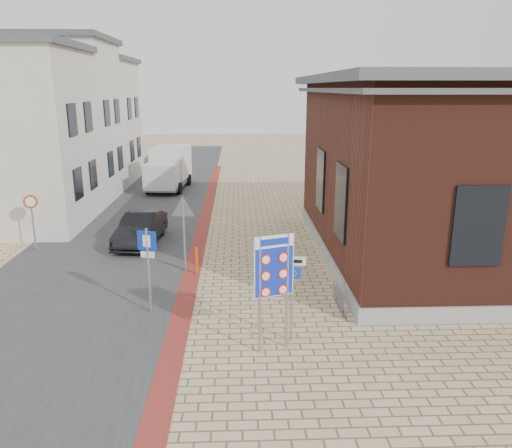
{
  "coord_description": "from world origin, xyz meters",
  "views": [
    {
      "loc": [
        -0.35,
        -11.46,
        6.33
      ],
      "look_at": [
        0.22,
        3.62,
        2.2
      ],
      "focal_mm": 35.0,
      "sensor_mm": 36.0,
      "label": 1
    }
  ],
  "objects_px": {
    "essen_sign": "(292,282)",
    "border_sign": "(274,269)",
    "parking_sign": "(148,256)",
    "box_truck": "(169,168)",
    "sedan": "(141,229)",
    "bollard": "(197,261)"
  },
  "relations": [
    {
      "from": "sedan",
      "to": "bollard",
      "type": "xyz_separation_m",
      "value": [
        2.62,
        -3.74,
        -0.14
      ]
    },
    {
      "from": "essen_sign",
      "to": "border_sign",
      "type": "bearing_deg",
      "value": -133.06
    },
    {
      "from": "parking_sign",
      "to": "bollard",
      "type": "xyz_separation_m",
      "value": [
        1.11,
        3.0,
        -1.23
      ]
    },
    {
      "from": "bollard",
      "to": "sedan",
      "type": "bearing_deg",
      "value": 124.94
    },
    {
      "from": "essen_sign",
      "to": "parking_sign",
      "type": "bearing_deg",
      "value": 159.84
    },
    {
      "from": "parking_sign",
      "to": "bollard",
      "type": "relative_size",
      "value": 2.52
    },
    {
      "from": "essen_sign",
      "to": "parking_sign",
      "type": "relative_size",
      "value": 0.96
    },
    {
      "from": "sedan",
      "to": "box_truck",
      "type": "xyz_separation_m",
      "value": [
        -0.31,
        11.74,
        0.73
      ]
    },
    {
      "from": "sedan",
      "to": "box_truck",
      "type": "distance_m",
      "value": 11.77
    },
    {
      "from": "sedan",
      "to": "bollard",
      "type": "height_order",
      "value": "sedan"
    },
    {
      "from": "parking_sign",
      "to": "border_sign",
      "type": "bearing_deg",
      "value": -19.1
    },
    {
      "from": "box_truck",
      "to": "essen_sign",
      "type": "bearing_deg",
      "value": -68.66
    },
    {
      "from": "sedan",
      "to": "essen_sign",
      "type": "relative_size",
      "value": 1.59
    },
    {
      "from": "sedan",
      "to": "border_sign",
      "type": "relative_size",
      "value": 1.3
    },
    {
      "from": "border_sign",
      "to": "parking_sign",
      "type": "height_order",
      "value": "border_sign"
    },
    {
      "from": "essen_sign",
      "to": "bollard",
      "type": "relative_size",
      "value": 2.43
    },
    {
      "from": "box_truck",
      "to": "bollard",
      "type": "height_order",
      "value": "box_truck"
    },
    {
      "from": "sedan",
      "to": "essen_sign",
      "type": "xyz_separation_m",
      "value": [
        5.42,
        -8.56,
        0.98
      ]
    },
    {
      "from": "border_sign",
      "to": "parking_sign",
      "type": "relative_size",
      "value": 1.18
    },
    {
      "from": "box_truck",
      "to": "essen_sign",
      "type": "height_order",
      "value": "box_truck"
    },
    {
      "from": "box_truck",
      "to": "parking_sign",
      "type": "bearing_deg",
      "value": -78.79
    },
    {
      "from": "parking_sign",
      "to": "bollard",
      "type": "bearing_deg",
      "value": 84.33
    }
  ]
}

